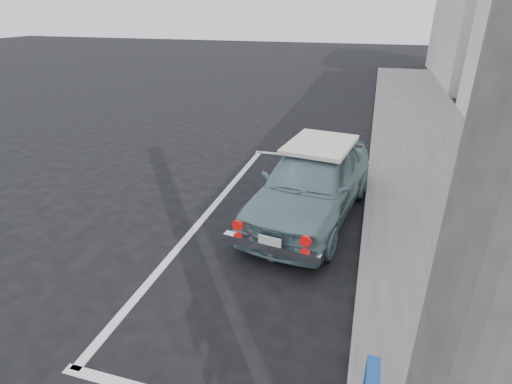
# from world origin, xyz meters

# --- Properties ---
(ground) EXTENTS (80.00, 80.00, 0.00)m
(ground) POSITION_xyz_m (0.00, 0.00, 0.00)
(ground) COLOR black
(ground) RESTS_ON ground
(sidewalk) EXTENTS (2.80, 40.00, 0.15)m
(sidewalk) POSITION_xyz_m (3.20, 2.00, 0.07)
(sidewalk) COLOR #61615C
(sidewalk) RESTS_ON ground
(pline_front) EXTENTS (3.00, 0.12, 0.01)m
(pline_front) POSITION_xyz_m (0.50, 6.50, 0.00)
(pline_front) COLOR silver
(pline_front) RESTS_ON ground
(pline_side) EXTENTS (0.12, 7.00, 0.01)m
(pline_side) POSITION_xyz_m (-0.90, 3.00, 0.00)
(pline_side) COLOR silver
(pline_side) RESTS_ON ground
(retro_coupe) EXTENTS (2.04, 3.92, 1.27)m
(retro_coupe) POSITION_xyz_m (0.87, 3.54, 0.64)
(retro_coupe) COLOR gray
(retro_coupe) RESTS_ON ground
(cat) EXTENTS (0.23, 0.49, 0.26)m
(cat) POSITION_xyz_m (0.59, 1.98, 0.12)
(cat) COLOR brown
(cat) RESTS_ON ground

